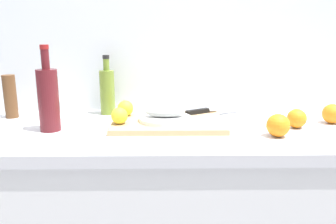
{
  "coord_description": "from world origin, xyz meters",
  "views": [
    {
      "loc": [
        -0.07,
        -1.21,
        1.24
      ],
      "look_at": [
        -0.06,
        0.05,
        0.95
      ],
      "focal_mm": 35.52,
      "sensor_mm": 36.0,
      "label": 1
    }
  ],
  "objects_px": {
    "wine_bottle": "(48,98)",
    "pepper_mill": "(10,97)",
    "cutting_board": "(168,122)",
    "orange_0": "(297,118)",
    "fish_fillet": "(165,112)",
    "olive_oil_bottle": "(107,91)",
    "chef_knife": "(208,110)",
    "white_plate": "(165,119)",
    "lemon_0": "(119,116)"
  },
  "relations": [
    {
      "from": "wine_bottle",
      "to": "pepper_mill",
      "type": "height_order",
      "value": "wine_bottle"
    },
    {
      "from": "cutting_board",
      "to": "orange_0",
      "type": "height_order",
      "value": "orange_0"
    },
    {
      "from": "fish_fillet",
      "to": "olive_oil_bottle",
      "type": "distance_m",
      "value": 0.33
    },
    {
      "from": "olive_oil_bottle",
      "to": "chef_knife",
      "type": "bearing_deg",
      "value": -7.92
    },
    {
      "from": "olive_oil_bottle",
      "to": "wine_bottle",
      "type": "distance_m",
      "value": 0.31
    },
    {
      "from": "white_plate",
      "to": "olive_oil_bottle",
      "type": "bearing_deg",
      "value": 141.55
    },
    {
      "from": "cutting_board",
      "to": "lemon_0",
      "type": "xyz_separation_m",
      "value": [
        -0.18,
        -0.06,
        0.04
      ]
    },
    {
      "from": "chef_knife",
      "to": "wine_bottle",
      "type": "xyz_separation_m",
      "value": [
        -0.6,
        -0.2,
        0.09
      ]
    },
    {
      "from": "fish_fillet",
      "to": "chef_knife",
      "type": "distance_m",
      "value": 0.23
    },
    {
      "from": "white_plate",
      "to": "olive_oil_bottle",
      "type": "xyz_separation_m",
      "value": [
        -0.25,
        0.2,
        0.08
      ]
    },
    {
      "from": "white_plate",
      "to": "orange_0",
      "type": "relative_size",
      "value": 2.8
    },
    {
      "from": "fish_fillet",
      "to": "chef_knife",
      "type": "xyz_separation_m",
      "value": [
        0.18,
        0.14,
        -0.02
      ]
    },
    {
      "from": "fish_fillet",
      "to": "orange_0",
      "type": "xyz_separation_m",
      "value": [
        0.49,
        -0.04,
        -0.02
      ]
    },
    {
      "from": "cutting_board",
      "to": "pepper_mill",
      "type": "height_order",
      "value": "pepper_mill"
    },
    {
      "from": "cutting_board",
      "to": "chef_knife",
      "type": "xyz_separation_m",
      "value": [
        0.17,
        0.12,
        0.02
      ]
    },
    {
      "from": "lemon_0",
      "to": "pepper_mill",
      "type": "relative_size",
      "value": 0.34
    },
    {
      "from": "fish_fillet",
      "to": "orange_0",
      "type": "distance_m",
      "value": 0.5
    },
    {
      "from": "wine_bottle",
      "to": "orange_0",
      "type": "height_order",
      "value": "wine_bottle"
    },
    {
      "from": "cutting_board",
      "to": "white_plate",
      "type": "height_order",
      "value": "white_plate"
    },
    {
      "from": "white_plate",
      "to": "wine_bottle",
      "type": "height_order",
      "value": "wine_bottle"
    },
    {
      "from": "lemon_0",
      "to": "pepper_mill",
      "type": "distance_m",
      "value": 0.52
    },
    {
      "from": "chef_knife",
      "to": "orange_0",
      "type": "relative_size",
      "value": 3.68
    },
    {
      "from": "lemon_0",
      "to": "cutting_board",
      "type": "bearing_deg",
      "value": 19.23
    },
    {
      "from": "lemon_0",
      "to": "olive_oil_bottle",
      "type": "height_order",
      "value": "olive_oil_bottle"
    },
    {
      "from": "pepper_mill",
      "to": "wine_bottle",
      "type": "bearing_deg",
      "value": -41.09
    },
    {
      "from": "fish_fillet",
      "to": "wine_bottle",
      "type": "bearing_deg",
      "value": -171.89
    },
    {
      "from": "white_plate",
      "to": "lemon_0",
      "type": "distance_m",
      "value": 0.18
    },
    {
      "from": "pepper_mill",
      "to": "lemon_0",
      "type": "bearing_deg",
      "value": -21.12
    },
    {
      "from": "cutting_board",
      "to": "wine_bottle",
      "type": "xyz_separation_m",
      "value": [
        -0.43,
        -0.08,
        0.11
      ]
    },
    {
      "from": "fish_fillet",
      "to": "pepper_mill",
      "type": "bearing_deg",
      "value": 167.9
    },
    {
      "from": "wine_bottle",
      "to": "chef_knife",
      "type": "bearing_deg",
      "value": 18.39
    },
    {
      "from": "fish_fillet",
      "to": "lemon_0",
      "type": "height_order",
      "value": "lemon_0"
    },
    {
      "from": "cutting_board",
      "to": "fish_fillet",
      "type": "height_order",
      "value": "fish_fillet"
    },
    {
      "from": "lemon_0",
      "to": "olive_oil_bottle",
      "type": "distance_m",
      "value": 0.27
    },
    {
      "from": "lemon_0",
      "to": "orange_0",
      "type": "bearing_deg",
      "value": 0.75
    },
    {
      "from": "white_plate",
      "to": "orange_0",
      "type": "height_order",
      "value": "orange_0"
    },
    {
      "from": "fish_fillet",
      "to": "chef_knife",
      "type": "relative_size",
      "value": 0.57
    },
    {
      "from": "pepper_mill",
      "to": "olive_oil_bottle",
      "type": "bearing_deg",
      "value": 8.82
    },
    {
      "from": "olive_oil_bottle",
      "to": "cutting_board",
      "type": "bearing_deg",
      "value": -34.87
    },
    {
      "from": "olive_oil_bottle",
      "to": "wine_bottle",
      "type": "relative_size",
      "value": 0.83
    },
    {
      "from": "fish_fillet",
      "to": "olive_oil_bottle",
      "type": "bearing_deg",
      "value": 141.55
    },
    {
      "from": "wine_bottle",
      "to": "cutting_board",
      "type": "bearing_deg",
      "value": 10.14
    },
    {
      "from": "cutting_board",
      "to": "lemon_0",
      "type": "bearing_deg",
      "value": -160.77
    },
    {
      "from": "pepper_mill",
      "to": "orange_0",
      "type": "bearing_deg",
      "value": -8.78
    },
    {
      "from": "chef_knife",
      "to": "pepper_mill",
      "type": "xyz_separation_m",
      "value": [
        -0.83,
        -0.0,
        0.06
      ]
    },
    {
      "from": "fish_fillet",
      "to": "pepper_mill",
      "type": "xyz_separation_m",
      "value": [
        -0.65,
        0.14,
        0.04
      ]
    },
    {
      "from": "white_plate",
      "to": "orange_0",
      "type": "xyz_separation_m",
      "value": [
        0.49,
        -0.04,
        0.01
      ]
    },
    {
      "from": "white_plate",
      "to": "chef_knife",
      "type": "relative_size",
      "value": 0.76
    },
    {
      "from": "lemon_0",
      "to": "orange_0",
      "type": "distance_m",
      "value": 0.66
    },
    {
      "from": "chef_knife",
      "to": "olive_oil_bottle",
      "type": "relative_size",
      "value": 1.03
    }
  ]
}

